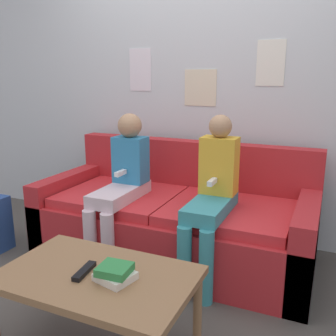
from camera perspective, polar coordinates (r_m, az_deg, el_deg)
ground_plane at (r=2.52m, az=-4.22°, el=-18.21°), size 10.00×10.00×0.00m
wall_back at (r=3.17m, az=5.17°, el=13.10°), size 8.00×0.06×2.60m
couch at (r=2.86m, az=1.15°, el=-7.94°), size 2.01×0.91×0.83m
coffee_table at (r=1.89m, az=-10.75°, el=-16.77°), size 0.92×0.57×0.43m
person_left at (r=2.72m, az=-7.12°, el=-1.92°), size 0.24×0.61×1.07m
person_right at (r=2.45m, az=6.74°, el=-3.76°), size 0.24×0.61×1.09m
tv_remote at (r=1.87m, az=-12.63°, el=-15.07°), size 0.06×0.17×0.02m
book_stack at (r=1.78m, az=-8.08°, el=-15.58°), size 0.19×0.18×0.07m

